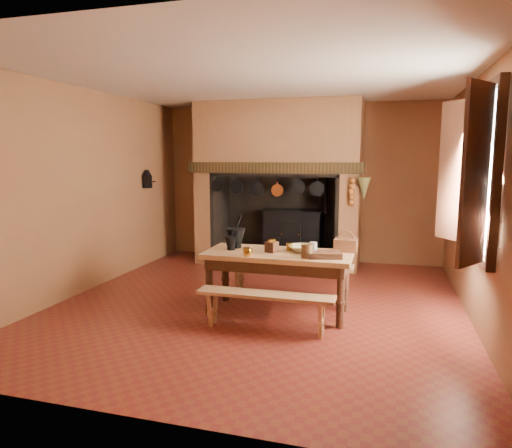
{
  "coord_description": "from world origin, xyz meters",
  "views": [
    {
      "loc": [
        1.5,
        -5.44,
        1.86
      ],
      "look_at": [
        -0.13,
        0.3,
        0.98
      ],
      "focal_mm": 32.0,
      "sensor_mm": 36.0,
      "label": 1
    }
  ],
  "objects_px": {
    "coffee_grinder": "(272,246)",
    "iron_range": "(294,235)",
    "work_table": "(278,262)",
    "wicker_basket": "(346,244)",
    "bench_front": "(265,303)",
    "mixing_bowl": "(302,248)"
  },
  "relations": [
    {
      "from": "iron_range",
      "to": "coffee_grinder",
      "type": "bearing_deg",
      "value": -84.29
    },
    {
      "from": "wicker_basket",
      "to": "bench_front",
      "type": "bearing_deg",
      "value": -130.06
    },
    {
      "from": "iron_range",
      "to": "work_table",
      "type": "height_order",
      "value": "iron_range"
    },
    {
      "from": "iron_range",
      "to": "work_table",
      "type": "bearing_deg",
      "value": -82.74
    },
    {
      "from": "coffee_grinder",
      "to": "mixing_bowl",
      "type": "xyz_separation_m",
      "value": [
        0.34,
        0.12,
        -0.03
      ]
    },
    {
      "from": "work_table",
      "to": "coffee_grinder",
      "type": "relative_size",
      "value": 9.0
    },
    {
      "from": "work_table",
      "to": "wicker_basket",
      "type": "height_order",
      "value": "wicker_basket"
    },
    {
      "from": "coffee_grinder",
      "to": "mixing_bowl",
      "type": "bearing_deg",
      "value": 39.5
    },
    {
      "from": "iron_range",
      "to": "wicker_basket",
      "type": "distance_m",
      "value": 2.72
    },
    {
      "from": "work_table",
      "to": "wicker_basket",
      "type": "relative_size",
      "value": 6.42
    },
    {
      "from": "bench_front",
      "to": "work_table",
      "type": "bearing_deg",
      "value": 90.0
    },
    {
      "from": "bench_front",
      "to": "coffee_grinder",
      "type": "bearing_deg",
      "value": 97.21
    },
    {
      "from": "coffee_grinder",
      "to": "work_table",
      "type": "bearing_deg",
      "value": 32.99
    },
    {
      "from": "iron_range",
      "to": "mixing_bowl",
      "type": "relative_size",
      "value": 4.99
    },
    {
      "from": "work_table",
      "to": "coffee_grinder",
      "type": "bearing_deg",
      "value": -167.01
    },
    {
      "from": "mixing_bowl",
      "to": "wicker_basket",
      "type": "bearing_deg",
      "value": 18.87
    },
    {
      "from": "coffee_grinder",
      "to": "wicker_basket",
      "type": "height_order",
      "value": "wicker_basket"
    },
    {
      "from": "coffee_grinder",
      "to": "iron_range",
      "type": "bearing_deg",
      "value": 115.72
    },
    {
      "from": "iron_range",
      "to": "coffee_grinder",
      "type": "relative_size",
      "value": 8.35
    },
    {
      "from": "iron_range",
      "to": "mixing_bowl",
      "type": "distance_m",
      "value": 2.72
    },
    {
      "from": "iron_range",
      "to": "bench_front",
      "type": "relative_size",
      "value": 1.07
    },
    {
      "from": "work_table",
      "to": "bench_front",
      "type": "relative_size",
      "value": 1.16
    }
  ]
}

